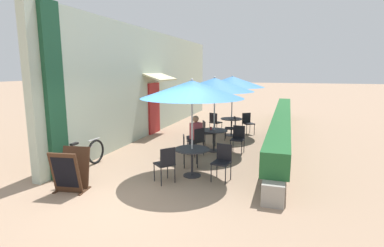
# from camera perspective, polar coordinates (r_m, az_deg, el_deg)

# --- Properties ---
(ground_plane) EXTENTS (120.00, 120.00, 0.00)m
(ground_plane) POSITION_cam_1_polar(r_m,az_deg,el_deg) (6.50, -10.97, -13.84)
(ground_plane) COLOR #9E7F66
(cafe_facade_wall) EXTENTS (0.98, 13.70, 4.20)m
(cafe_facade_wall) POSITION_cam_1_polar(r_m,az_deg,el_deg) (13.10, -6.92, 7.74)
(cafe_facade_wall) COLOR #B2C1AD
(cafe_facade_wall) RESTS_ON ground_plane
(planter_hedge) EXTENTS (0.60, 12.70, 1.01)m
(planter_hedge) POSITION_cam_1_polar(r_m,az_deg,el_deg) (12.11, 16.72, -0.21)
(planter_hedge) COLOR gray
(planter_hedge) RESTS_ON ground_plane
(patio_table_near) EXTENTS (0.88, 0.88, 0.70)m
(patio_table_near) POSITION_cam_1_polar(r_m,az_deg,el_deg) (7.47, 0.01, -6.05)
(patio_table_near) COLOR #28282D
(patio_table_near) RESTS_ON ground_plane
(patio_umbrella_near) EXTENTS (2.50, 2.50, 2.43)m
(patio_umbrella_near) POSITION_cam_1_polar(r_m,az_deg,el_deg) (7.19, 0.01, 6.53)
(patio_umbrella_near) COLOR #B7B7BC
(patio_umbrella_near) RESTS_ON ground_plane
(cafe_chair_near_left) EXTENTS (0.56, 0.56, 0.87)m
(cafe_chair_near_left) POSITION_cam_1_polar(r_m,az_deg,el_deg) (7.04, -5.02, -7.31)
(cafe_chair_near_left) COLOR black
(cafe_chair_near_left) RESTS_ON ground_plane
(cafe_chair_near_right) EXTENTS (0.46, 0.46, 0.87)m
(cafe_chair_near_right) POSITION_cam_1_polar(r_m,az_deg,el_deg) (7.24, 5.82, -6.82)
(cafe_chair_near_right) COLOR black
(cafe_chair_near_right) RESTS_ON ground_plane
(cafe_chair_near_back) EXTENTS (0.52, 0.52, 0.87)m
(cafe_chair_near_back) POSITION_cam_1_polar(r_m,az_deg,el_deg) (8.22, -0.81, -4.70)
(cafe_chair_near_back) COLOR black
(cafe_chair_near_back) RESTS_ON ground_plane
(patio_table_mid) EXTENTS (0.88, 0.88, 0.70)m
(patio_table_mid) POSITION_cam_1_polar(r_m,az_deg,el_deg) (9.78, 4.22, -2.19)
(patio_table_mid) COLOR #28282D
(patio_table_mid) RESTS_ON ground_plane
(patio_umbrella_mid) EXTENTS (2.50, 2.50, 2.43)m
(patio_umbrella_mid) POSITION_cam_1_polar(r_m,az_deg,el_deg) (9.56, 4.34, 7.40)
(patio_umbrella_mid) COLOR #B7B7BC
(patio_umbrella_mid) RESTS_ON ground_plane
(cafe_chair_mid_left) EXTENTS (0.55, 0.55, 0.87)m
(cafe_chair_mid_left) POSITION_cam_1_polar(r_m,az_deg,el_deg) (9.23, 0.98, -3.05)
(cafe_chair_mid_left) COLOR black
(cafe_chair_mid_left) RESTS_ON ground_plane
(seated_patron_mid_left) EXTENTS (0.51, 0.49, 1.25)m
(seated_patron_mid_left) POSITION_cam_1_polar(r_m,az_deg,el_deg) (9.27, 0.54, -1.91)
(seated_patron_mid_left) COLOR #23232D
(seated_patron_mid_left) RESTS_ON ground_plane
(cafe_chair_mid_right) EXTENTS (0.42, 0.42, 0.87)m
(cafe_chair_mid_right) POSITION_cam_1_polar(r_m,az_deg,el_deg) (9.66, 8.77, -2.57)
(cafe_chair_mid_right) COLOR black
(cafe_chair_mid_right) RESTS_ON ground_plane
(cafe_chair_mid_back) EXTENTS (0.54, 0.54, 0.87)m
(cafe_chair_mid_back) POSITION_cam_1_polar(r_m,az_deg,el_deg) (10.51, 2.87, -1.43)
(cafe_chair_mid_back) COLOR black
(cafe_chair_mid_back) RESTS_ON ground_plane
(coffee_cup_mid) EXTENTS (0.07, 0.07, 0.09)m
(coffee_cup_mid) POSITION_cam_1_polar(r_m,az_deg,el_deg) (9.79, 3.63, -0.92)
(coffee_cup_mid) COLOR #B73D3D
(coffee_cup_mid) RESTS_ON patio_table_mid
(patio_table_far) EXTENTS (0.88, 0.88, 0.70)m
(patio_table_far) POSITION_cam_1_polar(r_m,az_deg,el_deg) (12.16, 7.53, 0.18)
(patio_table_far) COLOR #28282D
(patio_table_far) RESTS_ON ground_plane
(patio_umbrella_far) EXTENTS (2.50, 2.50, 2.43)m
(patio_umbrella_far) POSITION_cam_1_polar(r_m,az_deg,el_deg) (11.99, 7.71, 7.89)
(patio_umbrella_far) COLOR #B7B7BC
(patio_umbrella_far) RESTS_ON ground_plane
(cafe_chair_far_left) EXTENTS (0.52, 0.52, 0.87)m
(cafe_chair_far_left) POSITION_cam_1_polar(r_m,az_deg,el_deg) (12.54, 4.37, 0.44)
(cafe_chair_far_left) COLOR black
(cafe_chair_far_left) RESTS_ON ground_plane
(cafe_chair_far_right) EXTENTS (0.45, 0.45, 0.87)m
(cafe_chair_far_right) POSITION_cam_1_polar(r_m,az_deg,el_deg) (11.39, 7.68, -0.60)
(cafe_chair_far_right) COLOR black
(cafe_chair_far_right) RESTS_ON ground_plane
(cafe_chair_far_back) EXTENTS (0.56, 0.56, 0.87)m
(cafe_chair_far_back) POSITION_cam_1_polar(r_m,az_deg,el_deg) (12.59, 10.54, 0.34)
(cafe_chair_far_back) COLOR black
(cafe_chair_far_back) RESTS_ON ground_plane
(coffee_cup_far) EXTENTS (0.07, 0.07, 0.09)m
(coffee_cup_far) POSITION_cam_1_polar(r_m,az_deg,el_deg) (12.15, 8.10, 1.16)
(coffee_cup_far) COLOR #232328
(coffee_cup_far) RESTS_ON patio_table_far
(bicycle_leaning) EXTENTS (0.15, 1.74, 0.79)m
(bicycle_leaning) POSITION_cam_1_polar(r_m,az_deg,el_deg) (8.53, -20.08, -5.86)
(bicycle_leaning) COLOR black
(bicycle_leaning) RESTS_ON ground_plane
(menu_board) EXTENTS (0.73, 0.72, 0.94)m
(menu_board) POSITION_cam_1_polar(r_m,az_deg,el_deg) (7.12, -22.10, -8.28)
(menu_board) COLOR #422819
(menu_board) RESTS_ON ground_plane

